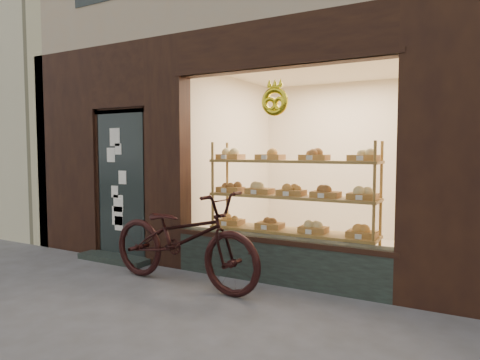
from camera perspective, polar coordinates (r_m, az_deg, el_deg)
The scene contains 4 objects.
ground at distance 3.90m, azimuth -15.45°, elevation -20.27°, with size 90.00×90.00×0.00m, color #4C4C4C.
neighbor_left at distance 14.81m, azimuth -27.90°, elevation 14.87°, with size 12.00×7.00×9.00m, color beige.
display_shelf at distance 5.52m, azimuth 6.85°, elevation -3.58°, with size 2.20×0.45×1.70m.
bicycle at distance 5.10m, azimuth -7.66°, elevation -7.68°, with size 0.75×2.14×1.12m, color black.
Camera 1 is at (2.51, -2.52, 1.59)m, focal length 32.00 mm.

